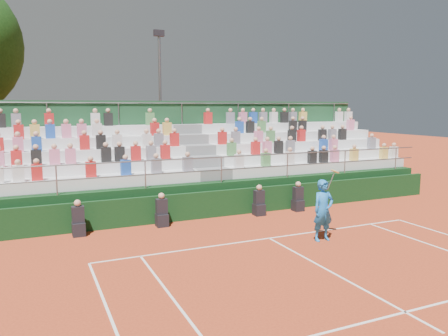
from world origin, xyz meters
name	(u,v)px	position (x,y,z in m)	size (l,w,h in m)	color
ground	(269,238)	(0.00, 0.00, 0.00)	(90.00, 90.00, 0.00)	#AE3D1D
courtside_wall	(227,203)	(0.00, 3.20, 0.50)	(20.00, 0.15, 1.00)	black
line_officials	(206,208)	(-1.03, 2.75, 0.48)	(8.76, 0.40, 1.19)	black
grandstand	(197,175)	(-0.02, 6.44, 1.09)	(20.00, 5.20, 4.40)	black
tennis_player	(323,210)	(1.41, -0.85, 0.96)	(0.89, 0.48, 2.22)	blue
floodlight_mast	(160,93)	(0.37, 13.45, 4.92)	(0.60, 0.25, 8.48)	gray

